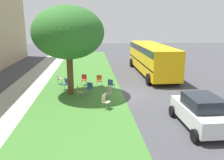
% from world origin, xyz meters
% --- Properties ---
extents(ground, '(80.00, 80.00, 0.00)m').
position_xyz_m(ground, '(0.00, 0.00, 0.00)').
color(ground, '#424247').
extents(grass_verge, '(48.00, 6.00, 0.01)m').
position_xyz_m(grass_verge, '(0.00, 3.20, 0.00)').
color(grass_verge, '#3D752D').
rests_on(grass_verge, ground).
extents(sidewalk_strip, '(48.00, 2.80, 0.01)m').
position_xyz_m(sidewalk_strip, '(0.00, 7.60, 0.00)').
color(sidewalk_strip, '#ADA89E').
rests_on(sidewalk_strip, ground).
extents(street_tree, '(4.85, 4.85, 6.13)m').
position_xyz_m(street_tree, '(0.39, 3.90, 4.32)').
color(street_tree, brown).
rests_on(street_tree, ground).
extents(chair_0, '(0.49, 0.48, 0.88)m').
position_xyz_m(chair_0, '(2.75, 3.03, 0.52)').
color(chair_0, '#B7332D').
rests_on(chair_0, ground).
extents(chair_1, '(0.43, 0.43, 0.88)m').
position_xyz_m(chair_1, '(2.35, 1.81, 0.52)').
color(chair_1, '#C64C1E').
rests_on(chair_1, ground).
extents(chair_2, '(0.47, 0.48, 0.88)m').
position_xyz_m(chair_2, '(-0.66, 3.27, 0.52)').
color(chair_2, olive).
rests_on(chair_2, ground).
extents(chair_3, '(0.53, 0.53, 0.88)m').
position_xyz_m(chair_3, '(0.09, 2.57, 0.52)').
color(chair_3, '#335184').
rests_on(chair_3, ground).
extents(chair_4, '(0.51, 0.52, 0.88)m').
position_xyz_m(chair_4, '(3.20, 5.12, 0.52)').
color(chair_4, '#ADA393').
rests_on(chair_4, ground).
extents(chair_5, '(0.58, 0.58, 0.88)m').
position_xyz_m(chair_5, '(-0.97, 1.32, 0.52)').
color(chair_5, '#ADA393').
rests_on(chair_5, ground).
extents(chair_6, '(0.57, 0.57, 0.88)m').
position_xyz_m(chair_6, '(0.97, 0.97, 0.52)').
color(chair_6, '#335184').
rests_on(chair_6, ground).
extents(chair_7, '(0.59, 0.59, 0.88)m').
position_xyz_m(chair_7, '(1.49, 4.42, 0.52)').
color(chair_7, '#335184').
rests_on(chair_7, ground).
extents(chair_8, '(0.58, 0.58, 0.88)m').
position_xyz_m(chair_8, '(-2.69, 1.63, 0.52)').
color(chair_8, beige).
rests_on(chair_8, ground).
extents(parked_car, '(3.70, 1.92, 1.65)m').
position_xyz_m(parked_car, '(-5.63, -2.80, 0.84)').
color(parked_car, silver).
rests_on(parked_car, ground).
extents(school_bus, '(10.40, 2.80, 2.88)m').
position_xyz_m(school_bus, '(6.26, -3.50, 1.76)').
color(school_bus, yellow).
rests_on(school_bus, ground).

